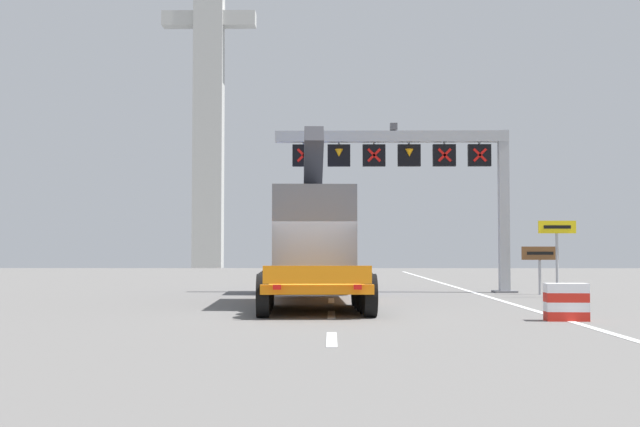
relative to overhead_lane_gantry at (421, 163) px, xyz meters
The scene contains 9 objects.
ground 13.24m from the overhead_lane_gantry, 109.83° to the right, with size 112.00×112.00×0.00m, color slate.
lane_markings 7.31m from the overhead_lane_gantry, 134.98° to the left, with size 0.20×44.73×0.01m.
edge_line_right 5.64m from the overhead_lane_gantry, 14.98° to the left, with size 0.20×63.00×0.01m, color silver.
overhead_lane_gantry is the anchor object (origin of this frame).
heavy_haul_truck_orange 7.31m from the overhead_lane_gantry, 131.10° to the right, with size 3.55×14.15×5.30m.
exit_sign_yellow 6.49m from the overhead_lane_gantry, 37.10° to the right, with size 1.35×0.15×2.76m.
tourist_info_sign_brown 6.01m from the overhead_lane_gantry, 19.78° to the right, with size 1.40×0.15×1.84m.
crash_barrier_striped 14.21m from the overhead_lane_gantry, 81.27° to the right, with size 1.02×0.54×0.90m.
bridge_pylon_distant 50.00m from the overhead_lane_gantry, 108.74° to the left, with size 9.00×2.00×38.64m.
Camera 1 is at (0.49, -21.74, 1.70)m, focal length 46.29 mm.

